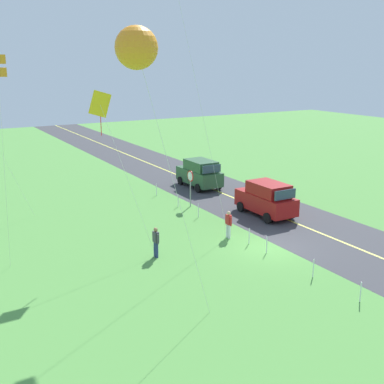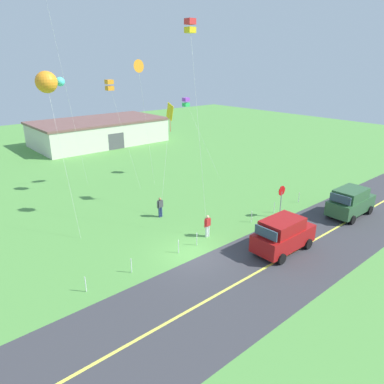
{
  "view_description": "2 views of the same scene",
  "coord_description": "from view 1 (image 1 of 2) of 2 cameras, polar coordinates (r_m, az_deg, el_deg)",
  "views": [
    {
      "loc": [
        -19.06,
        15.96,
        9.65
      ],
      "look_at": [
        3.31,
        3.04,
        2.77
      ],
      "focal_mm": 44.99,
      "sensor_mm": 36.0,
      "label": 1
    },
    {
      "loc": [
        -12.84,
        -14.94,
        11.39
      ],
      "look_at": [
        2.66,
        3.06,
        2.7
      ],
      "focal_mm": 33.35,
      "sensor_mm": 36.0,
      "label": 2
    }
  ],
  "objects": [
    {
      "name": "ground_plane",
      "position": [
        26.69,
        9.31,
        -6.6
      ],
      "size": [
        120.0,
        120.0,
        0.1
      ],
      "primitive_type": "cube",
      "color": "#549342"
    },
    {
      "name": "asphalt_road",
      "position": [
        29.24,
        15.44,
        -4.91
      ],
      "size": [
        120.0,
        7.0,
        0.0
      ],
      "primitive_type": "cube",
      "color": "#38383D",
      "rests_on": "ground"
    },
    {
      "name": "road_centre_stripe",
      "position": [
        29.24,
        15.44,
        -4.91
      ],
      "size": [
        120.0,
        0.16,
        0.0
      ],
      "primitive_type": "cube",
      "color": "#E5E04C",
      "rests_on": "asphalt_road"
    },
    {
      "name": "car_suv_foreground",
      "position": [
        31.8,
        8.82,
        -0.76
      ],
      "size": [
        4.4,
        2.12,
        2.24
      ],
      "color": "maroon",
      "rests_on": "ground"
    },
    {
      "name": "car_parked_east_near",
      "position": [
        38.73,
        0.92,
        2.24
      ],
      "size": [
        4.4,
        2.12,
        2.24
      ],
      "color": "#2D5633",
      "rests_on": "ground"
    },
    {
      "name": "stop_sign",
      "position": [
        33.25,
        -0.19,
        1.26
      ],
      "size": [
        0.76,
        0.08,
        2.56
      ],
      "color": "gray",
      "rests_on": "ground"
    },
    {
      "name": "person_adult_near",
      "position": [
        27.53,
        4.35,
        -3.74
      ],
      "size": [
        0.58,
        0.22,
        1.6
      ],
      "rotation": [
        0.0,
        0.0,
        4.24
      ],
      "color": "silver",
      "rests_on": "ground"
    },
    {
      "name": "person_adult_companion",
      "position": [
        24.85,
        -4.31,
        -5.84
      ],
      "size": [
        0.58,
        0.22,
        1.6
      ],
      "rotation": [
        0.0,
        0.0,
        2.75
      ],
      "color": "navy",
      "rests_on": "ground"
    },
    {
      "name": "kite_blue_mid",
      "position": [
        24.93,
        -10.77,
        9.89
      ],
      "size": [
        2.6,
        2.37,
        8.43
      ],
      "color": "silver",
      "rests_on": "ground"
    },
    {
      "name": "kite_pink_drift",
      "position": [
        16.22,
        -6.7,
        16.61
      ],
      "size": [
        1.9,
        3.54,
        10.86
      ],
      "color": "silver",
      "rests_on": "ground"
    },
    {
      "name": "fence_post_0",
      "position": [
        21.67,
        19.36,
        -11.11
      ],
      "size": [
        0.05,
        0.05,
        0.9
      ],
      "primitive_type": "cylinder",
      "color": "silver",
      "rests_on": "ground"
    },
    {
      "name": "fence_post_1",
      "position": [
        23.37,
        14.19,
        -8.76
      ],
      "size": [
        0.05,
        0.05,
        0.9
      ],
      "primitive_type": "cylinder",
      "color": "silver",
      "rests_on": "ground"
    },
    {
      "name": "fence_post_2",
      "position": [
        25.73,
        8.85,
        -6.22
      ],
      "size": [
        0.05,
        0.05,
        0.9
      ],
      "primitive_type": "cylinder",
      "color": "silver",
      "rests_on": "ground"
    },
    {
      "name": "fence_post_3",
      "position": [
        26.87,
        6.79,
        -5.22
      ],
      "size": [
        0.05,
        0.05,
        0.9
      ],
      "primitive_type": "cylinder",
      "color": "silver",
      "rests_on": "ground"
    },
    {
      "name": "fence_post_4",
      "position": [
        31.2,
        0.75,
        -2.24
      ],
      "size": [
        0.05,
        0.05,
        0.9
      ],
      "primitive_type": "cylinder",
      "color": "silver",
      "rests_on": "ground"
    },
    {
      "name": "fence_post_5",
      "position": [
        33.51,
        -1.66,
        -1.03
      ],
      "size": [
        0.05,
        0.05,
        0.9
      ],
      "primitive_type": "cylinder",
      "color": "silver",
      "rests_on": "ground"
    },
    {
      "name": "fence_post_6",
      "position": [
        36.46,
        -4.23,
        0.26
      ],
      "size": [
        0.05,
        0.05,
        0.9
      ],
      "primitive_type": "cylinder",
      "color": "silver",
      "rests_on": "ground"
    }
  ]
}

